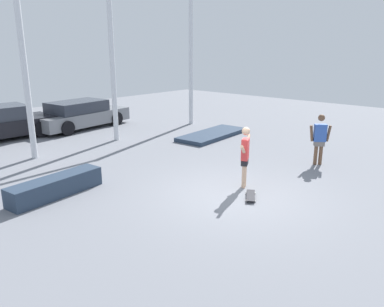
{
  "coord_description": "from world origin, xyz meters",
  "views": [
    {
      "loc": [
        -7.38,
        -5.08,
        3.63
      ],
      "look_at": [
        0.27,
        1.68,
        0.74
      ],
      "focal_mm": 35.0,
      "sensor_mm": 36.0,
      "label": 1
    }
  ],
  "objects_px": {
    "bystander": "(320,137)",
    "grind_box": "(56,186)",
    "skateboarder": "(245,154)",
    "manual_pad": "(213,134)",
    "parked_car_grey": "(80,115)",
    "parked_car_black": "(2,123)",
    "skateboard": "(251,196)"
  },
  "relations": [
    {
      "from": "bystander",
      "to": "grind_box",
      "type": "bearing_deg",
      "value": 22.31
    },
    {
      "from": "skateboarder",
      "to": "bystander",
      "type": "xyz_separation_m",
      "value": [
        3.28,
        -0.64,
        -0.04
      ]
    },
    {
      "from": "manual_pad",
      "to": "parked_car_grey",
      "type": "bearing_deg",
      "value": 115.3
    },
    {
      "from": "bystander",
      "to": "parked_car_black",
      "type": "bearing_deg",
      "value": -13.87
    },
    {
      "from": "skateboarder",
      "to": "manual_pad",
      "type": "xyz_separation_m",
      "value": [
        4.15,
        4.37,
        -0.86
      ]
    },
    {
      "from": "skateboarder",
      "to": "parked_car_black",
      "type": "relative_size",
      "value": 0.41
    },
    {
      "from": "parked_car_black",
      "to": "parked_car_grey",
      "type": "relative_size",
      "value": 0.85
    },
    {
      "from": "parked_car_grey",
      "to": "grind_box",
      "type": "bearing_deg",
      "value": -132.27
    },
    {
      "from": "skateboard",
      "to": "parked_car_grey",
      "type": "xyz_separation_m",
      "value": [
        1.97,
        10.68,
        0.56
      ]
    },
    {
      "from": "parked_car_black",
      "to": "parked_car_grey",
      "type": "xyz_separation_m",
      "value": [
        3.34,
        -0.51,
        -0.04
      ]
    },
    {
      "from": "skateboarder",
      "to": "parked_car_black",
      "type": "xyz_separation_m",
      "value": [
        -1.9,
        10.63,
        -0.28
      ]
    },
    {
      "from": "skateboarder",
      "to": "bystander",
      "type": "relative_size",
      "value": 1.01
    },
    {
      "from": "skateboarder",
      "to": "parked_car_black",
      "type": "distance_m",
      "value": 10.8
    },
    {
      "from": "skateboarder",
      "to": "bystander",
      "type": "bearing_deg",
      "value": -36.27
    },
    {
      "from": "manual_pad",
      "to": "bystander",
      "type": "distance_m",
      "value": 5.15
    },
    {
      "from": "skateboarder",
      "to": "parked_car_grey",
      "type": "xyz_separation_m",
      "value": [
        1.44,
        10.12,
        -0.32
      ]
    },
    {
      "from": "grind_box",
      "to": "parked_car_grey",
      "type": "xyz_separation_m",
      "value": [
        5.11,
        6.88,
        0.37
      ]
    },
    {
      "from": "manual_pad",
      "to": "bystander",
      "type": "bearing_deg",
      "value": -99.86
    },
    {
      "from": "manual_pad",
      "to": "parked_car_black",
      "type": "relative_size",
      "value": 0.87
    },
    {
      "from": "skateboarder",
      "to": "grind_box",
      "type": "distance_m",
      "value": 4.94
    },
    {
      "from": "grind_box",
      "to": "bystander",
      "type": "relative_size",
      "value": 1.52
    },
    {
      "from": "skateboarder",
      "to": "grind_box",
      "type": "bearing_deg",
      "value": 113.32
    },
    {
      "from": "skateboarder",
      "to": "manual_pad",
      "type": "distance_m",
      "value": 6.09
    },
    {
      "from": "skateboard",
      "to": "bystander",
      "type": "bearing_deg",
      "value": -33.64
    },
    {
      "from": "grind_box",
      "to": "manual_pad",
      "type": "bearing_deg",
      "value": 8.25
    },
    {
      "from": "skateboard",
      "to": "skateboarder",
      "type": "bearing_deg",
      "value": 13.95
    },
    {
      "from": "parked_car_black",
      "to": "bystander",
      "type": "distance_m",
      "value": 12.4
    },
    {
      "from": "grind_box",
      "to": "parked_car_black",
      "type": "relative_size",
      "value": 0.62
    },
    {
      "from": "parked_car_black",
      "to": "bystander",
      "type": "xyz_separation_m",
      "value": [
        5.18,
        -11.27,
        0.24
      ]
    },
    {
      "from": "grind_box",
      "to": "skateboarder",
      "type": "bearing_deg",
      "value": -41.39
    },
    {
      "from": "parked_car_black",
      "to": "bystander",
      "type": "height_order",
      "value": "bystander"
    },
    {
      "from": "manual_pad",
      "to": "bystander",
      "type": "xyz_separation_m",
      "value": [
        -0.87,
        -5.01,
        0.82
      ]
    }
  ]
}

